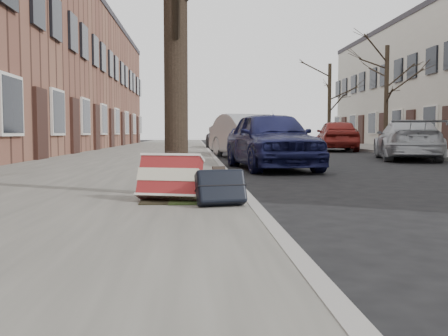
{
  "coord_description": "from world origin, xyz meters",
  "views": [
    {
      "loc": [
        -1.86,
        -4.24,
        0.84
      ],
      "look_at": [
        -1.56,
        0.8,
        0.49
      ],
      "focal_mm": 40.0,
      "sensor_mm": 36.0,
      "label": 1
    }
  ],
  "objects": [
    {
      "name": "suitcase_red",
      "position": [
        -2.12,
        1.07,
        0.37
      ],
      "size": [
        0.73,
        0.53,
        0.5
      ],
      "primitive_type": "cube",
      "rotation": [
        -0.42,
        0.0,
        -0.29
      ],
      "color": "maroon",
      "rests_on": "near_sidewalk"
    },
    {
      "name": "car_near_mid",
      "position": [
        -0.01,
        12.43,
        0.75
      ],
      "size": [
        2.66,
        4.79,
        1.49
      ],
      "primitive_type": "imported",
      "rotation": [
        0.0,
        0.0,
        0.25
      ],
      "color": "#B5B9BE",
      "rests_on": "ground"
    },
    {
      "name": "ground",
      "position": [
        0.0,
        0.0,
        0.0
      ],
      "size": [
        120.0,
        120.0,
        0.0
      ],
      "primitive_type": "plane",
      "color": "black",
      "rests_on": "ground"
    },
    {
      "name": "dirt_patch",
      "position": [
        -2.0,
        1.2,
        0.13
      ],
      "size": [
        0.85,
        0.85,
        0.02
      ],
      "primitive_type": "cube",
      "color": "black",
      "rests_on": "near_sidewalk"
    },
    {
      "name": "car_near_front",
      "position": [
        -0.07,
        7.39,
        0.69
      ],
      "size": [
        2.08,
        4.22,
        1.38
      ],
      "primitive_type": "imported",
      "rotation": [
        0.0,
        0.0,
        0.11
      ],
      "color": "#161844",
      "rests_on": "ground"
    },
    {
      "name": "suitcase_navy",
      "position": [
        -1.6,
        0.68,
        0.31
      ],
      "size": [
        0.54,
        0.39,
        0.38
      ],
      "primitive_type": "cube",
      "rotation": [
        -0.42,
        0.0,
        0.23
      ],
      "color": "black",
      "rests_on": "near_sidewalk"
    },
    {
      "name": "far_sidewalk",
      "position": [
        7.8,
        15.0,
        0.06
      ],
      "size": [
        4.0,
        70.0,
        0.12
      ],
      "primitive_type": "cube",
      "color": "slate",
      "rests_on": "ground"
    },
    {
      "name": "car_near_back",
      "position": [
        0.09,
        21.79,
        0.65
      ],
      "size": [
        3.06,
        5.03,
        1.3
      ],
      "primitive_type": "imported",
      "rotation": [
        0.0,
        0.0,
        -0.2
      ],
      "color": "#3D3C42",
      "rests_on": "ground"
    },
    {
      "name": "car_far_back",
      "position": [
        4.85,
        19.0,
        0.74
      ],
      "size": [
        2.41,
        4.56,
        1.48
      ],
      "primitive_type": "imported",
      "rotation": [
        0.0,
        0.0,
        2.98
      ],
      "color": "maroon",
      "rests_on": "ground"
    },
    {
      "name": "tree_far_b",
      "position": [
        7.2,
        18.98,
        2.54
      ],
      "size": [
        0.2,
        0.2,
        4.84
      ],
      "primitive_type": "cylinder",
      "color": "black",
      "rests_on": "far_sidewalk"
    },
    {
      "name": "near_sidewalk",
      "position": [
        -3.7,
        15.0,
        0.06
      ],
      "size": [
        5.0,
        70.0,
        0.12
      ],
      "primitive_type": "cube",
      "color": "gray",
      "rests_on": "ground"
    },
    {
      "name": "car_far_front",
      "position": [
        4.82,
        11.11,
        0.62
      ],
      "size": [
        2.82,
        4.61,
        1.25
      ],
      "primitive_type": "imported",
      "rotation": [
        0.0,
        0.0,
        2.88
      ],
      "color": "#9FA2A7",
      "rests_on": "ground"
    },
    {
      "name": "tree_far_c",
      "position": [
        7.2,
        28.97,
        2.8
      ],
      "size": [
        0.24,
        0.24,
        5.37
      ],
      "primitive_type": "cylinder",
      "color": "black",
      "rests_on": "far_sidewalk"
    }
  ]
}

